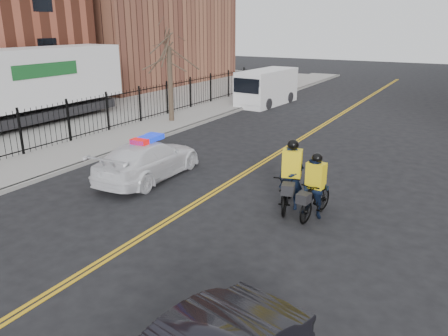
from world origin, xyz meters
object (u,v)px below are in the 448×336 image
at_px(police_cruiser, 149,159).
at_px(cyclist_near, 291,185).
at_px(cyclist_far, 315,192).
at_px(cargo_van, 266,88).
at_px(semi_trailer, 14,84).

relative_size(police_cruiser, cyclist_near, 2.10).
bearing_deg(cyclist_far, cyclist_near, 168.34).
height_order(cyclist_near, cyclist_far, cyclist_near).
height_order(cargo_van, semi_trailer, semi_trailer).
distance_m(police_cruiser, semi_trailer, 11.57).
relative_size(police_cruiser, cyclist_far, 2.47).
xyz_separation_m(police_cruiser, cyclist_near, (5.46, -0.02, 0.05)).
bearing_deg(police_cruiser, cargo_van, -83.42).
relative_size(cargo_van, cyclist_far, 2.93).
height_order(semi_trailer, cyclist_far, semi_trailer).
bearing_deg(cyclist_near, police_cruiser, 165.01).
bearing_deg(cyclist_far, cargo_van, 126.11).
xyz_separation_m(police_cruiser, cyclist_far, (6.28, -0.30, 0.07)).
height_order(cargo_van, cyclist_far, cargo_van).
bearing_deg(semi_trailer, cyclist_near, -9.99).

